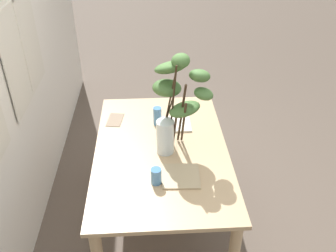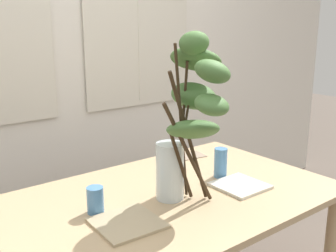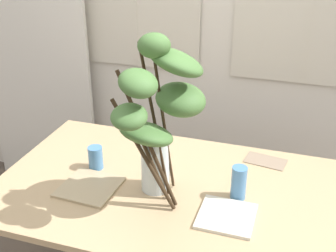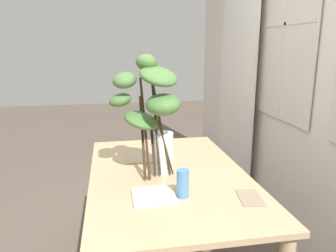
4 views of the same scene
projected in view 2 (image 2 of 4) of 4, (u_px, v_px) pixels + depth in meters
The scene contains 8 objects.
back_wall_with_windows at pixel (63, 29), 2.44m from camera, with size 5.34×0.14×2.96m.
dining_table at pixel (171, 218), 1.83m from camera, with size 1.49×0.95×0.77m.
vase_with_branches at pixel (190, 112), 1.64m from camera, with size 0.37×0.42×0.73m.
drinking_glass_blue_left at pixel (95, 200), 1.62m from camera, with size 0.07×0.07×0.11m, color #4C84BC.
drinking_glass_blue_right at pixel (221, 163), 1.99m from camera, with size 0.06×0.06×0.15m, color #4C84BC.
plate_square_left at pixel (127, 223), 1.53m from camera, with size 0.24×0.24×0.01m, color tan.
plate_square_right at pixel (240, 186), 1.88m from camera, with size 0.22×0.22×0.01m, color silver.
napkin_folded at pixel (188, 156), 2.32m from camera, with size 0.19×0.11×0.00m, color gray.
Camera 2 is at (-1.04, -1.31, 1.52)m, focal length 42.91 mm.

